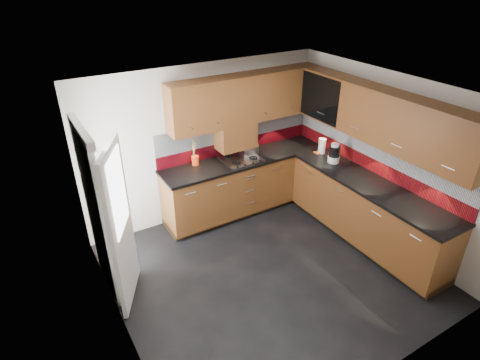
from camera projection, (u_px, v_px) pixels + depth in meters
room at (274, 172)px, 4.59m from camera, size 4.00×3.80×2.64m
base_cabinets at (301, 199)px, 6.12m from camera, size 2.70×3.20×0.95m
countertop at (303, 171)px, 5.88m from camera, size 2.72×3.22×0.04m
backsplash at (307, 145)px, 6.01m from camera, size 2.70×3.20×0.54m
upper_cabinets at (315, 107)px, 5.57m from camera, size 2.50×3.20×0.72m
extractor_hood at (236, 136)px, 6.13m from camera, size 0.60×0.33×0.40m
glass_cabinet at (327, 95)px, 5.99m from camera, size 0.32×0.80×0.66m
back_door at (107, 220)px, 4.58m from camera, size 0.42×1.19×2.04m
gas_hob at (241, 159)px, 6.16m from camera, size 0.58×0.51×0.05m
utensil_pot at (195, 159)px, 5.98m from camera, size 0.11×0.11×0.40m
toaster at (249, 149)px, 6.28m from camera, size 0.27×0.17×0.19m
food_processor at (334, 154)px, 6.03m from camera, size 0.18×0.18×0.30m
paper_towel at (322, 146)px, 6.33m from camera, size 0.13×0.13×0.24m
orange_cloth at (319, 152)px, 6.39m from camera, size 0.13×0.11×0.01m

